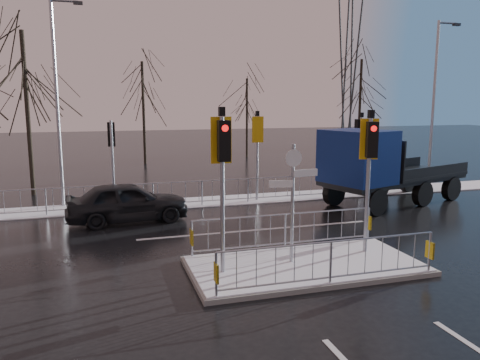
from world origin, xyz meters
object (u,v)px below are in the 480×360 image
object	(u,v)px
street_lamp_right	(435,99)
street_lamp_left	(58,96)
car_far_lane	(128,202)
flatbed_truck	(373,166)
traffic_island	(305,254)

from	to	relation	value
street_lamp_right	street_lamp_left	xyz separation A→B (m)	(-17.00, 1.00, 0.10)
car_far_lane	flatbed_truck	bearing A→B (deg)	-96.90
street_lamp_right	street_lamp_left	bearing A→B (deg)	176.63
street_lamp_left	traffic_island	bearing A→B (deg)	-55.93
traffic_island	street_lamp_right	size ratio (longest dim) A/B	0.75
traffic_island	street_lamp_left	xyz separation A→B (m)	(-6.42, 9.49, 4.10)
traffic_island	flatbed_truck	bearing A→B (deg)	45.72
flatbed_truck	street_lamp_right	world-z (taller)	street_lamp_right
street_lamp_right	traffic_island	bearing A→B (deg)	-141.27
traffic_island	car_far_lane	world-z (taller)	traffic_island
car_far_lane	flatbed_truck	size ratio (longest dim) A/B	0.59
street_lamp_right	flatbed_truck	bearing A→B (deg)	-151.28
traffic_island	street_lamp_right	world-z (taller)	street_lamp_right
car_far_lane	flatbed_truck	world-z (taller)	flatbed_truck
flatbed_truck	street_lamp_left	distance (m)	12.92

